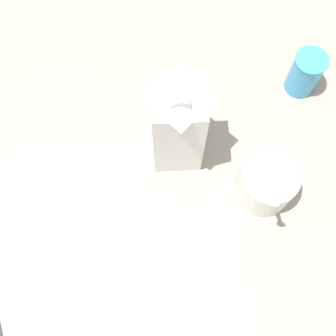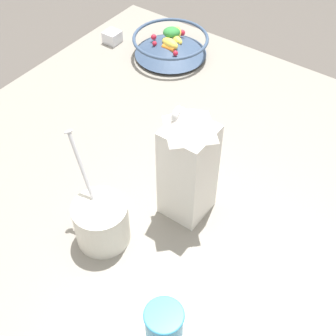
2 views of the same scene
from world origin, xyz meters
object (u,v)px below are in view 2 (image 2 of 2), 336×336
Objects in this scene: fruit_bowl at (171,44)px; yogurt_tub at (101,221)px; milk_carton at (188,163)px; drinking_cup at (164,328)px; spice_jar at (112,37)px.

yogurt_tub is (0.65, 0.29, 0.02)m from fruit_bowl.
milk_carton reaches higher than drinking_cup.
milk_carton reaches higher than yogurt_tub.
milk_carton is at bearing 150.06° from yogurt_tub.
drinking_cup is at bearing 45.64° from spice_jar.
drinking_cup reaches higher than fruit_bowl.
fruit_bowl is at bearing -156.21° from yogurt_tub.
fruit_bowl is 0.72m from yogurt_tub.
spice_jar is (-0.43, -0.59, -0.13)m from milk_carton.
fruit_bowl is 4.89× the size of spice_jar.
yogurt_tub reaches higher than spice_jar.
drinking_cup is (0.11, 0.24, 0.00)m from yogurt_tub.
drinking_cup is at bearing 65.47° from yogurt_tub.
milk_carton is at bearing 38.82° from fruit_bowl.
milk_carton is at bearing -153.06° from drinking_cup.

